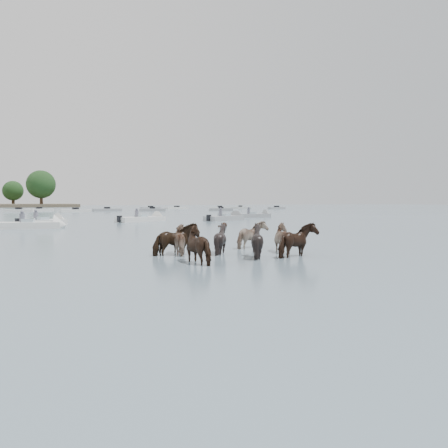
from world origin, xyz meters
name	(u,v)px	position (x,y,z in m)	size (l,w,h in m)	color
ground	(214,256)	(0.00, 0.00, 0.00)	(400.00, 400.00, 0.00)	#4B5E6C
pony_herd	(235,242)	(0.83, -0.05, 0.47)	(5.90, 4.89, 1.46)	black
swimming_pony	(224,225)	(7.82, 16.49, 0.10)	(0.72, 0.44, 0.44)	black
motorboat_a	(49,222)	(-4.48, 24.70, 0.23)	(4.57, 3.49, 1.92)	silver
motorboat_b	(39,225)	(-5.35, 20.16, 0.23)	(5.15, 2.31, 1.92)	silver
motorboat_c	(147,219)	(4.68, 28.01, 0.23)	(5.75, 4.06, 1.92)	silver
motorboat_d	(229,218)	(13.11, 26.96, 0.23)	(5.43, 3.78, 1.92)	gray
motorboat_e	(257,216)	(19.40, 32.32, 0.23)	(5.14, 1.83, 1.92)	gray
distant_flotilla	(64,210)	(0.65, 76.79, 0.26)	(104.70, 28.36, 0.93)	gray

